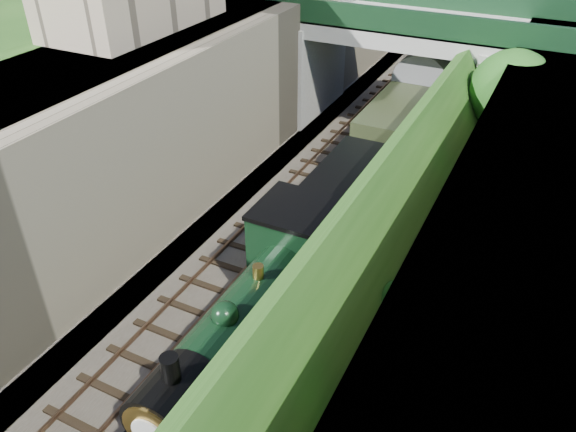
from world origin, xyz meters
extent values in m
cube|color=#473F38|center=(0.00, 20.00, 0.10)|extent=(10.00, 90.00, 0.20)
cube|color=#756B56|center=(-5.50, 20.00, 3.50)|extent=(1.00, 90.00, 7.00)
cube|color=#262628|center=(-9.00, 20.00, 3.50)|extent=(6.00, 90.00, 7.00)
cube|color=#1E4714|center=(5.00, 20.00, 2.70)|extent=(4.02, 90.00, 6.36)
sphere|color=#194C14|center=(5.96, 1.86, 4.46)|extent=(1.49, 1.49, 1.49)
sphere|color=#194C14|center=(5.30, 5.89, 3.39)|extent=(1.48, 1.48, 1.48)
sphere|color=#194C14|center=(4.37, 7.52, 1.87)|extent=(2.30, 2.30, 2.30)
sphere|color=#194C14|center=(4.43, 10.27, 1.98)|extent=(1.66, 1.66, 1.66)
sphere|color=#194C14|center=(6.19, 13.10, 4.83)|extent=(1.86, 1.86, 1.86)
sphere|color=#194C14|center=(6.26, 17.68, 4.95)|extent=(1.62, 1.62, 1.62)
sphere|color=#194C14|center=(5.80, 20.35, 4.19)|extent=(1.77, 1.77, 1.77)
sphere|color=#194C14|center=(4.28, 22.93, 1.73)|extent=(1.57, 1.57, 1.57)
sphere|color=#194C14|center=(5.82, 26.70, 4.23)|extent=(1.74, 1.74, 1.74)
sphere|color=#194C14|center=(6.05, 28.35, 4.61)|extent=(2.23, 2.23, 2.23)
sphere|color=#194C14|center=(5.64, 32.07, 3.94)|extent=(1.73, 1.73, 1.73)
sphere|color=#194C14|center=(4.89, 35.14, 2.72)|extent=(1.87, 1.87, 1.87)
sphere|color=#194C14|center=(4.53, 37.77, 2.13)|extent=(1.89, 1.89, 1.89)
sphere|color=#194C14|center=(5.56, 41.01, 3.82)|extent=(1.86, 1.86, 1.86)
sphere|color=#194C14|center=(3.59, 43.95, 0.62)|extent=(1.52, 1.52, 1.52)
cube|color=black|center=(-2.00, 20.00, 0.24)|extent=(2.50, 90.00, 0.07)
cube|color=brown|center=(-2.72, 20.00, 0.33)|extent=(0.08, 90.00, 0.14)
cube|color=brown|center=(-1.28, 20.00, 0.33)|extent=(0.08, 90.00, 0.14)
cube|color=black|center=(1.20, 20.00, 0.24)|extent=(2.50, 90.00, 0.07)
cube|color=brown|center=(0.48, 20.00, 0.33)|extent=(0.08, 90.00, 0.14)
cube|color=brown|center=(1.92, 20.00, 0.33)|extent=(0.08, 90.00, 0.14)
cube|color=gray|center=(0.50, 24.00, 5.70)|extent=(16.00, 6.00, 0.90)
cube|color=#13341B|center=(0.50, 21.15, 6.65)|extent=(16.00, 0.30, 1.20)
cube|color=gray|center=(-5.50, 24.00, 2.85)|extent=(1.40, 6.40, 5.70)
cube|color=gray|center=(5.20, 24.00, 2.85)|extent=(2.40, 6.40, 5.70)
cylinder|color=black|center=(5.80, 19.39, 2.20)|extent=(0.30, 0.30, 4.40)
sphere|color=#194C14|center=(5.80, 19.39, 4.80)|extent=(3.60, 3.60, 3.60)
sphere|color=#194C14|center=(6.30, 20.19, 4.20)|extent=(2.40, 2.40, 2.40)
cube|color=black|center=(1.20, 4.29, 0.50)|extent=(2.40, 8.40, 0.60)
cube|color=black|center=(1.20, 5.29, 1.05)|extent=(2.70, 10.00, 0.35)
cylinder|color=black|center=(1.20, 4.49, 2.35)|extent=(1.90, 5.60, 1.90)
cylinder|color=black|center=(1.20, 1.19, 2.35)|extent=(1.96, 1.80, 1.96)
cylinder|color=black|center=(1.20, 1.19, 3.55)|extent=(0.44, 0.44, 0.90)
sphere|color=black|center=(1.20, 3.49, 3.35)|extent=(0.76, 0.76, 0.76)
cylinder|color=#A57F33|center=(1.20, 5.29, 3.45)|extent=(0.32, 0.32, 0.50)
cube|color=black|center=(1.20, 8.09, 2.50)|extent=(2.75, 2.40, 2.80)
cube|color=black|center=(1.20, 8.09, 3.95)|extent=(2.85, 2.50, 0.15)
cube|color=black|center=(-0.05, 1.69, 0.85)|extent=(0.60, 1.40, 0.90)
cube|color=black|center=(1.20, 12.49, 0.45)|extent=(2.30, 6.00, 0.50)
cube|color=black|center=(1.20, 12.49, 0.70)|extent=(2.60, 6.00, 0.50)
cube|color=black|center=(1.20, 12.49, 1.90)|extent=(2.70, 6.00, 2.40)
cube|color=black|center=(1.20, 12.49, 3.15)|extent=(2.50, 5.60, 0.20)
cube|color=black|center=(1.20, 25.09, 0.40)|extent=(2.30, 17.00, 0.40)
cube|color=black|center=(1.20, 25.09, 0.65)|extent=(2.50, 17.00, 0.50)
cube|color=#252B18|center=(1.20, 25.09, 2.15)|extent=(2.80, 18.00, 2.70)
cube|color=slate|center=(1.20, 25.09, 3.65)|extent=(2.90, 18.00, 0.50)
cube|color=black|center=(1.20, 43.89, 0.40)|extent=(2.30, 17.00, 0.40)
cube|color=black|center=(1.20, 43.89, 0.65)|extent=(2.50, 17.00, 0.50)
cube|color=#252B18|center=(1.20, 43.89, 2.15)|extent=(2.80, 18.00, 2.70)
camera|label=1|loc=(7.49, -5.42, 13.55)|focal=35.00mm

